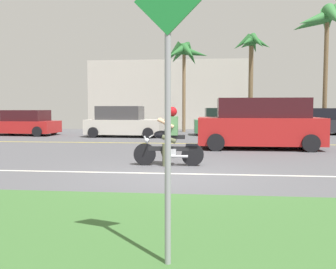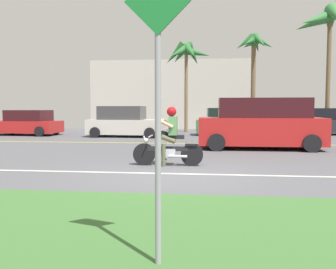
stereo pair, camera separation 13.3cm
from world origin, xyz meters
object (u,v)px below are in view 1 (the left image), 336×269
at_px(motorcyclist, 169,141).
at_px(suv_nearby, 260,124).
at_px(parked_car_1, 123,123).
at_px(palm_tree_2, 184,56).
at_px(parked_car_2, 230,123).
at_px(street_sign, 168,91).
at_px(parked_car_0, 24,123).
at_px(palm_tree_1, 326,24).
at_px(parked_car_3, 316,122).
at_px(palm_tree_0, 251,51).

xyz_separation_m(motorcyclist, suv_nearby, (3.06, 4.56, 0.27)).
height_order(parked_car_1, palm_tree_2, palm_tree_2).
bearing_deg(parked_car_2, street_sign, -95.47).
height_order(parked_car_1, parked_car_2, parked_car_1).
relative_size(motorcyclist, parked_car_0, 0.47).
bearing_deg(street_sign, suv_nearby, 77.58).
bearing_deg(parked_car_0, street_sign, -58.90).
distance_m(suv_nearby, palm_tree_2, 11.01).
distance_m(suv_nearby, parked_car_0, 13.80).
relative_size(palm_tree_1, palm_tree_2, 1.33).
bearing_deg(suv_nearby, parked_car_0, 155.35).
distance_m(parked_car_3, palm_tree_2, 9.13).
bearing_deg(motorcyclist, street_sign, -84.34).
height_order(parked_car_2, palm_tree_1, palm_tree_1).
bearing_deg(motorcyclist, palm_tree_0, 75.24).
relative_size(palm_tree_0, palm_tree_1, 0.81).
bearing_deg(suv_nearby, palm_tree_1, 60.67).
xyz_separation_m(suv_nearby, parked_car_0, (-12.54, 5.75, -0.26)).
height_order(palm_tree_0, palm_tree_1, palm_tree_1).
relative_size(parked_car_3, palm_tree_1, 0.57).
height_order(suv_nearby, palm_tree_2, palm_tree_2).
height_order(parked_car_0, palm_tree_0, palm_tree_0).
xyz_separation_m(parked_car_1, street_sign, (4.14, -16.22, 0.96)).
height_order(palm_tree_0, street_sign, palm_tree_0).
distance_m(palm_tree_0, street_sign, 21.66).
height_order(parked_car_1, parked_car_3, parked_car_1).
relative_size(palm_tree_0, palm_tree_2, 1.09).
xyz_separation_m(motorcyclist, palm_tree_2, (-0.49, 14.18, 4.26)).
relative_size(parked_car_0, palm_tree_1, 0.52).
bearing_deg(street_sign, parked_car_2, 84.53).
height_order(parked_car_3, street_sign, street_sign).
height_order(parked_car_2, palm_tree_2, palm_tree_2).
xyz_separation_m(palm_tree_0, palm_tree_1, (4.30, -1.03, 1.34)).
xyz_separation_m(parked_car_1, palm_tree_0, (7.37, 4.90, 4.50)).
distance_m(suv_nearby, palm_tree_1, 11.86).
xyz_separation_m(motorcyclist, palm_tree_0, (3.87, 14.67, 4.60)).
relative_size(suv_nearby, parked_car_3, 1.08).
distance_m(parked_car_1, palm_tree_1, 13.61).
distance_m(motorcyclist, suv_nearby, 5.50).
xyz_separation_m(motorcyclist, parked_car_1, (-3.50, 9.77, 0.09)).
bearing_deg(parked_car_1, street_sign, -75.67).
distance_m(parked_car_0, palm_tree_0, 14.77).
height_order(parked_car_0, parked_car_3, parked_car_3).
bearing_deg(parked_car_1, palm_tree_1, 18.35).
height_order(parked_car_2, parked_car_3, parked_car_2).
bearing_deg(parked_car_3, parked_car_2, -168.07).
bearing_deg(suv_nearby, palm_tree_2, 110.27).
bearing_deg(palm_tree_0, parked_car_0, -161.92).
bearing_deg(palm_tree_0, motorcyclist, -104.76).
bearing_deg(parked_car_2, palm_tree_0, 64.45).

